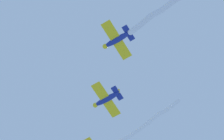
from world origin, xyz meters
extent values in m
cylinder|color=white|center=(-10.39, 1.41, 73.73)|extent=(2.14, 1.51, 1.07)
cylinder|color=white|center=(-12.13, 2.41, 74.01)|extent=(2.31, 1.80, 1.06)
cylinder|color=white|center=(-13.82, 3.52, 74.37)|extent=(2.16, 1.67, 1.26)
cylinder|color=white|center=(-15.40, 4.62, 74.85)|extent=(2.21, 1.77, 1.36)
cylinder|color=white|center=(-17.14, 5.73, 75.20)|extent=(2.34, 1.70, 0.94)
cylinder|color=white|center=(-19.04, 6.97, 75.45)|extent=(2.44, 2.02, 1.14)
sphere|color=white|center=(-11.24, 1.83, 73.88)|extent=(0.74, 0.74, 0.74)
sphere|color=white|center=(-13.03, 3.00, 74.15)|extent=(0.74, 0.74, 0.74)
sphere|color=white|center=(-14.61, 4.05, 74.59)|extent=(0.74, 0.74, 0.74)
sphere|color=white|center=(-16.18, 5.20, 75.12)|extent=(0.74, 0.74, 0.74)
sphere|color=white|center=(-18.11, 6.26, 75.29)|extent=(0.74, 0.74, 0.74)
sphere|color=white|center=(-19.98, 7.69, 75.62)|extent=(0.74, 0.74, 0.74)
ellipsoid|color=navy|center=(-7.40, 9.59, 73.51)|extent=(4.79, 3.25, 1.00)
sphere|color=yellow|center=(-5.35, 8.45, 73.51)|extent=(1.16, 1.16, 0.85)
ellipsoid|color=black|center=(-6.86, 9.29, 73.89)|extent=(1.40, 1.18, 0.54)
cube|color=yellow|center=(-7.26, 9.51, 73.38)|extent=(4.91, 7.07, 0.13)
cube|color=navy|center=(-9.21, 10.58, 73.60)|extent=(2.17, 2.90, 0.11)
cube|color=yellow|center=(-9.12, 10.53, 74.12)|extent=(1.04, 0.66, 1.38)
ellipsoid|color=navy|center=(-9.56, 20.27, 73.76)|extent=(4.79, 3.25, 1.00)
sphere|color=yellow|center=(-7.51, 19.13, 73.76)|extent=(1.16, 1.16, 0.85)
ellipsoid|color=black|center=(-9.02, 19.97, 74.14)|extent=(1.40, 1.18, 0.54)
cube|color=yellow|center=(-9.42, 20.19, 73.63)|extent=(4.92, 7.06, 0.13)
cube|color=navy|center=(-11.37, 21.26, 73.85)|extent=(2.17, 2.90, 0.11)
cube|color=yellow|center=(-11.28, 21.22, 74.37)|extent=(1.04, 0.66, 1.38)
cylinder|color=white|center=(-12.54, 21.99, 73.89)|extent=(2.35, 1.86, 1.40)
cylinder|color=white|center=(-14.21, 23.21, 74.13)|extent=(2.34, 2.12, 1.08)
cylinder|color=white|center=(-16.04, 24.40, 74.34)|extent=(2.54, 1.82, 1.32)
cylinder|color=white|center=(-17.96, 25.48, 74.75)|extent=(2.57, 2.00, 1.53)
sphere|color=white|center=(-11.71, 21.45, 73.70)|extent=(0.94, 0.94, 0.94)
sphere|color=white|center=(-13.37, 22.52, 74.07)|extent=(0.94, 0.94, 0.94)
sphere|color=white|center=(-15.05, 23.91, 74.18)|extent=(0.94, 0.94, 0.94)
sphere|color=white|center=(-17.04, 24.88, 74.50)|extent=(0.94, 0.94, 0.94)
sphere|color=white|center=(-18.88, 26.08, 74.99)|extent=(0.94, 0.94, 0.94)
camera|label=1|loc=(-9.64, 45.94, 3.83)|focal=73.58mm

